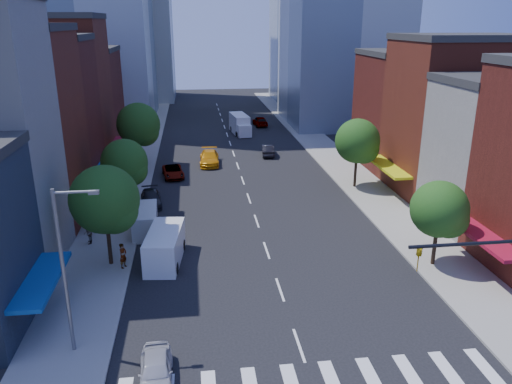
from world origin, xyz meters
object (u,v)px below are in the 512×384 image
taxi (209,158)px  pedestrian_near (123,256)px  traffic_car_oncoming (268,150)px  pedestrian_far (88,234)px  box_truck (240,125)px  cargo_van_near (165,247)px  parked_car_second (145,224)px  parked_car_third (173,172)px  traffic_car_far (260,121)px  cargo_van_far (145,221)px  parked_car_front (156,371)px  parked_car_rear (151,198)px

taxi → pedestrian_near: (-7.11, -26.89, 0.25)m
traffic_car_oncoming → pedestrian_far: bearing=61.4°
box_truck → pedestrian_near: size_ratio=4.07×
cargo_van_near → pedestrian_far: bearing=155.2°
cargo_van_near → traffic_car_oncoming: 31.89m
parked_car_second → parked_car_third: 15.56m
parked_car_second → box_truck: 39.50m
traffic_car_oncoming → pedestrian_far: (-18.16, -25.80, 0.28)m
parked_car_second → traffic_car_far: 45.95m
cargo_van_far → pedestrian_far: size_ratio=2.91×
parked_car_second → cargo_van_near: bearing=-76.7°
pedestrian_far → parked_car_front: bearing=13.2°
parked_car_third → pedestrian_far: 18.62m
parked_car_front → parked_car_second: (-2.00, 18.85, -0.01)m
parked_car_front → parked_car_rear: parked_car_front is taller
parked_car_front → parked_car_second: size_ratio=0.98×
cargo_van_far → taxi: 21.37m
cargo_van_near → cargo_van_far: cargo_van_near is taller
pedestrian_far → taxi: bearing=148.0°
cargo_van_near → cargo_van_far: bearing=114.7°
box_truck → parked_car_third: bearing=-120.5°
cargo_van_far → traffic_car_oncoming: (13.92, 23.85, -0.30)m
taxi → pedestrian_far: pedestrian_far is taller
traffic_car_far → pedestrian_far: 49.52m
taxi → box_truck: bearing=74.8°
parked_car_front → traffic_car_far: bearing=75.6°
parked_car_second → pedestrian_near: pedestrian_near is taller
parked_car_front → traffic_car_oncoming: size_ratio=0.92×
cargo_van_far → parked_car_rear: bearing=87.4°
taxi → pedestrian_near: pedestrian_near is taller
parked_car_front → taxi: bearing=81.9°
cargo_van_far → pedestrian_near: cargo_van_far is taller
traffic_car_oncoming → pedestrian_far: pedestrian_far is taller
taxi → parked_car_front: bearing=-93.8°
parked_car_third → parked_car_rear: 9.14m
taxi → pedestrian_near: bearing=-102.6°
parked_car_front → cargo_van_near: (-0.14, 12.98, 0.50)m
cargo_van_near → traffic_car_oncoming: bearing=74.3°
parked_car_rear → taxi: 15.08m
parked_car_second → pedestrian_far: bearing=-157.3°
taxi → traffic_car_oncoming: taxi is taller
parked_car_rear → pedestrian_far: (-4.23, -8.64, 0.33)m
parked_car_second → pedestrian_near: (-1.00, -6.62, 0.39)m
parked_car_front → taxi: taxi is taller
cargo_van_far → traffic_car_oncoming: cargo_van_far is taller
parked_car_second → pedestrian_far: 4.76m
traffic_car_oncoming → pedestrian_near: 33.74m
traffic_car_far → cargo_van_near: bearing=69.9°
cargo_van_far → box_truck: box_truck is taller
parked_car_front → traffic_car_far: size_ratio=0.84×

